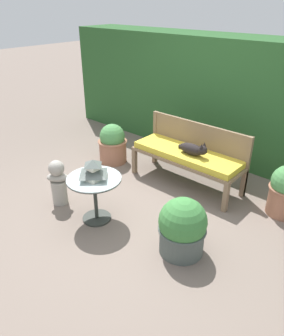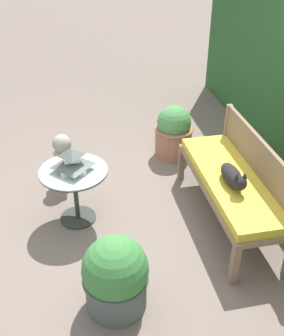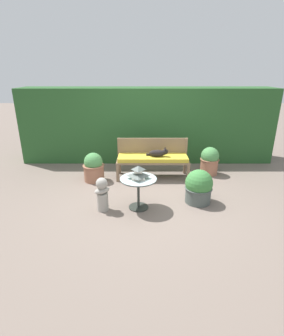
# 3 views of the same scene
# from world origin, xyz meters

# --- Properties ---
(ground) EXTENTS (30.00, 30.00, 0.00)m
(ground) POSITION_xyz_m (0.00, 0.00, 0.00)
(ground) COLOR #75665B
(foliage_hedge_back) EXTENTS (6.40, 0.87, 1.87)m
(foliage_hedge_back) POSITION_xyz_m (0.00, 2.34, 0.93)
(foliage_hedge_back) COLOR #285628
(foliage_hedge_back) RESTS_ON ground
(garden_bench) EXTENTS (1.58, 0.53, 0.51)m
(garden_bench) POSITION_xyz_m (0.10, 0.99, 0.43)
(garden_bench) COLOR #7F664C
(garden_bench) RESTS_ON ground
(bench_backrest) EXTENTS (1.58, 0.06, 0.84)m
(bench_backrest) POSITION_xyz_m (0.10, 1.24, 0.61)
(bench_backrest) COLOR #7F664C
(bench_backrest) RESTS_ON ground
(cat) EXTENTS (0.47, 0.17, 0.21)m
(cat) POSITION_xyz_m (0.22, 0.95, 0.59)
(cat) COLOR black
(cat) RESTS_ON garden_bench
(patio_table) EXTENTS (0.63, 0.63, 0.56)m
(patio_table) POSITION_xyz_m (-0.20, -0.41, 0.44)
(patio_table) COLOR #2D332D
(patio_table) RESTS_ON ground
(pagoda_birdhouse) EXTENTS (0.30, 0.30, 0.23)m
(pagoda_birdhouse) POSITION_xyz_m (-0.20, -0.41, 0.66)
(pagoda_birdhouse) COLOR silver
(pagoda_birdhouse) RESTS_ON patio_table
(garden_bust) EXTENTS (0.31, 0.30, 0.60)m
(garden_bust) POSITION_xyz_m (-0.81, -0.49, 0.31)
(garden_bust) COLOR #A39E93
(garden_bust) RESTS_ON ground
(potted_plant_hedge_corner) EXTENTS (0.43, 0.43, 0.64)m
(potted_plant_hedge_corner) POSITION_xyz_m (1.42, 1.19, 0.32)
(potted_plant_hedge_corner) COLOR #9E664C
(potted_plant_hedge_corner) RESTS_ON ground
(potted_plant_bench_right) EXTENTS (0.47, 0.47, 0.63)m
(potted_plant_bench_right) POSITION_xyz_m (-1.18, 0.80, 0.30)
(potted_plant_bench_right) COLOR #9E664C
(potted_plant_bench_right) RESTS_ON ground
(potted_plant_patio_mid) EXTENTS (0.50, 0.50, 0.62)m
(potted_plant_patio_mid) POSITION_xyz_m (0.89, -0.20, 0.30)
(potted_plant_patio_mid) COLOR #4C5651
(potted_plant_patio_mid) RESTS_ON ground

